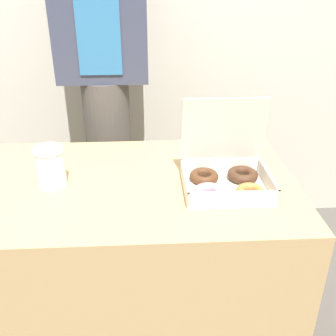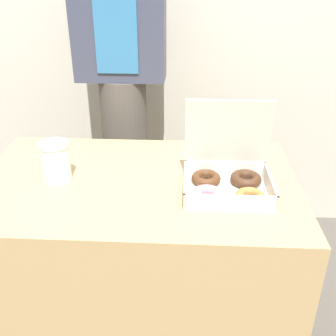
% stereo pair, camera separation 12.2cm
% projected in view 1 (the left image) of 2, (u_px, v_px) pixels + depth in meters
% --- Properties ---
extents(ground_plane, '(14.00, 14.00, 0.00)m').
position_uv_depth(ground_plane, '(140.00, 336.00, 1.64)').
color(ground_plane, '#4C4742').
extents(table, '(1.08, 0.69, 0.74)m').
position_uv_depth(table, '(137.00, 267.00, 1.48)').
color(table, tan).
rests_on(table, ground_plane).
extents(donut_box, '(0.27, 0.24, 0.28)m').
position_uv_depth(donut_box, '(226.00, 174.00, 1.26)').
color(donut_box, silver).
rests_on(donut_box, table).
extents(coffee_cup, '(0.10, 0.10, 0.13)m').
position_uv_depth(coffee_cup, '(51.00, 167.00, 1.26)').
color(coffee_cup, white).
rests_on(coffee_cup, table).
extents(person_customer, '(0.40, 0.22, 1.73)m').
position_uv_depth(person_customer, '(104.00, 74.00, 1.77)').
color(person_customer, '#4C4742').
rests_on(person_customer, ground_plane).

